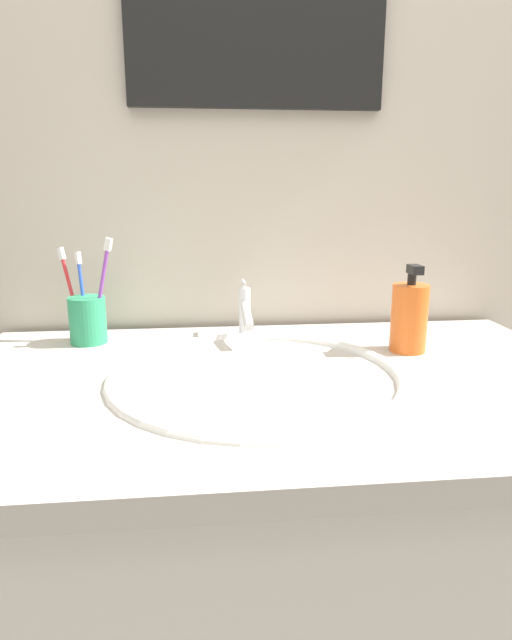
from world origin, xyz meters
The scene contains 9 objects.
tiled_wall_back centered at (0.00, 0.38, 1.20)m, with size 2.30×0.04×2.40m, color beige.
vanity_counter centered at (0.00, 0.00, 0.43)m, with size 1.10×0.67×0.86m.
sink_basin centered at (-0.03, 0.00, 0.83)m, with size 0.49×0.49×0.10m.
faucet centered at (-0.03, 0.23, 0.91)m, with size 0.02×0.14×0.11m.
toothbrush_cup centered at (-0.35, 0.24, 0.90)m, with size 0.07×0.07×0.09m, color #2D9966.
toothbrush_red centered at (-0.38, 0.26, 0.96)m, with size 0.05×0.04×0.18m.
toothbrush_purple centered at (-0.31, 0.22, 0.98)m, with size 0.06×0.03×0.21m.
toothbrush_blue centered at (-0.36, 0.25, 0.96)m, with size 0.02×0.03×0.17m.
soap_dispenser centered at (0.26, 0.12, 0.92)m, with size 0.07×0.07×0.17m.
Camera 1 is at (-0.12, -0.82, 1.16)m, focal length 30.01 mm.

